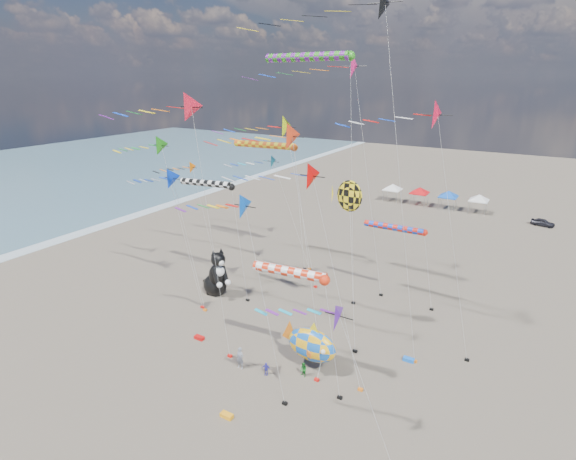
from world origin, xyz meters
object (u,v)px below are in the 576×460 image
(cat_inflatable, at_px, (216,271))
(person_adult, at_px, (240,358))
(child_blue, at_px, (266,369))
(fish_inflatable, at_px, (311,345))
(child_green, at_px, (304,370))
(parked_car, at_px, (543,222))

(cat_inflatable, xyz_separation_m, person_adult, (9.78, -9.12, -1.78))
(cat_inflatable, xyz_separation_m, child_blue, (12.02, -8.78, -2.16))
(fish_inflatable, bearing_deg, child_green, -94.49)
(person_adult, bearing_deg, parked_car, 68.42)
(child_green, xyz_separation_m, child_blue, (-2.63, -1.31, -0.05))
(child_green, relative_size, parked_car, 0.36)
(child_blue, xyz_separation_m, parked_car, (16.83, 52.80, 0.02))
(child_green, bearing_deg, cat_inflatable, 175.21)
(cat_inflatable, distance_m, person_adult, 13.49)
(fish_inflatable, bearing_deg, person_adult, -151.31)
(fish_inflatable, relative_size, child_green, 4.63)
(person_adult, relative_size, child_green, 1.55)
(fish_inflatable, distance_m, child_green, 2.01)
(fish_inflatable, bearing_deg, parked_car, 74.37)
(fish_inflatable, distance_m, parked_car, 52.39)
(cat_inflatable, height_order, parked_car, cat_inflatable)
(fish_inflatable, height_order, parked_car, fish_inflatable)
(cat_inflatable, height_order, child_blue, cat_inflatable)
(child_blue, height_order, parked_car, parked_car)
(fish_inflatable, distance_m, child_blue, 4.01)
(child_green, height_order, parked_car, child_green)
(person_adult, height_order, parked_car, person_adult)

